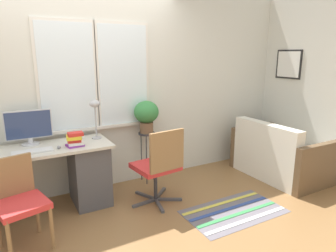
# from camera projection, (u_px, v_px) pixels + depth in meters

# --- Properties ---
(ground_plane) EXTENTS (14.00, 14.00, 0.00)m
(ground_plane) POSITION_uv_depth(u_px,v_px,m) (107.00, 210.00, 3.45)
(ground_plane) COLOR olive
(wall_back_with_window) EXTENTS (9.00, 0.12, 2.70)m
(wall_back_with_window) POSITION_uv_depth(u_px,v_px,m) (85.00, 87.00, 3.71)
(wall_back_with_window) COLOR silver
(wall_back_with_window) RESTS_ON ground_plane
(wall_right_with_picture) EXTENTS (0.08, 9.00, 2.70)m
(wall_right_with_picture) POSITION_uv_depth(u_px,v_px,m) (298.00, 81.00, 4.59)
(wall_right_with_picture) COLOR silver
(wall_right_with_picture) RESTS_ON ground_plane
(desk) EXTENTS (1.86, 0.60, 0.76)m
(desk) POSITION_uv_depth(u_px,v_px,m) (25.00, 182.00, 3.24)
(desk) COLOR beige
(desk) RESTS_ON ground_plane
(monitor) EXTENTS (0.49, 0.19, 0.39)m
(monitor) POSITION_uv_depth(u_px,v_px,m) (29.00, 127.00, 3.32)
(monitor) COLOR silver
(monitor) RESTS_ON desk
(keyboard) EXTENTS (0.40, 0.15, 0.02)m
(keyboard) POSITION_uv_depth(u_px,v_px,m) (32.00, 151.00, 3.10)
(keyboard) COLOR silver
(keyboard) RESTS_ON desk
(mouse) EXTENTS (0.04, 0.06, 0.03)m
(mouse) POSITION_uv_depth(u_px,v_px,m) (59.00, 147.00, 3.22)
(mouse) COLOR slate
(mouse) RESTS_ON desk
(desk_lamp) EXTENTS (0.13, 0.13, 0.46)m
(desk_lamp) POSITION_uv_depth(u_px,v_px,m) (95.00, 108.00, 3.53)
(desk_lamp) COLOR #ADADB2
(desk_lamp) RESTS_ON desk
(book_stack) EXTENTS (0.19, 0.18, 0.16)m
(book_stack) POSITION_uv_depth(u_px,v_px,m) (75.00, 140.00, 3.29)
(book_stack) COLOR purple
(book_stack) RESTS_ON desk
(desk_chair_wooden) EXTENTS (0.49, 0.50, 0.84)m
(desk_chair_wooden) POSITION_uv_depth(u_px,v_px,m) (19.00, 200.00, 2.71)
(desk_chair_wooden) COLOR olive
(desk_chair_wooden) RESTS_ON ground_plane
(office_chair_swivel) EXTENTS (0.61, 0.62, 0.93)m
(office_chair_swivel) POSITION_uv_depth(u_px,v_px,m) (159.00, 165.00, 3.50)
(office_chair_swivel) COLOR #47474C
(office_chair_swivel) RESTS_ON ground_plane
(couch_loveseat) EXTENTS (0.85, 1.28, 0.82)m
(couch_loveseat) POSITION_uv_depth(u_px,v_px,m) (279.00, 157.00, 4.38)
(couch_loveseat) COLOR white
(couch_loveseat) RESTS_ON ground_plane
(plant_stand) EXTENTS (0.23, 0.23, 0.71)m
(plant_stand) POSITION_uv_depth(u_px,v_px,m) (147.00, 140.00, 4.09)
(plant_stand) COLOR #333338
(plant_stand) RESTS_ON ground_plane
(potted_plant) EXTENTS (0.33, 0.33, 0.44)m
(potted_plant) POSITION_uv_depth(u_px,v_px,m) (146.00, 114.00, 4.01)
(potted_plant) COLOR brown
(potted_plant) RESTS_ON plant_stand
(floor_rug_striped) EXTENTS (1.14, 0.64, 0.01)m
(floor_rug_striped) POSITION_uv_depth(u_px,v_px,m) (234.00, 211.00, 3.41)
(floor_rug_striped) COLOR slate
(floor_rug_striped) RESTS_ON ground_plane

